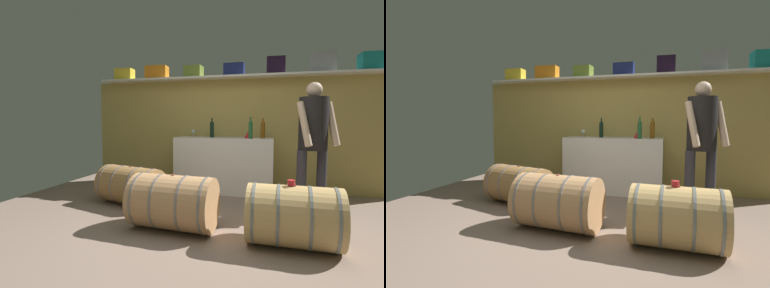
% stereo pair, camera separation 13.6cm
% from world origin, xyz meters
% --- Properties ---
extents(ground_plane, '(6.44, 7.95, 0.02)m').
position_xyz_m(ground_plane, '(0.00, 0.59, -0.01)').
color(ground_plane, '#846E60').
extents(back_wall_panel, '(5.24, 0.10, 1.93)m').
position_xyz_m(back_wall_panel, '(0.00, 2.38, 0.97)').
color(back_wall_panel, '#AB944D').
rests_on(back_wall_panel, ground).
extents(high_shelf_board, '(4.82, 0.40, 0.03)m').
position_xyz_m(high_shelf_board, '(0.00, 2.23, 1.95)').
color(high_shelf_board, silver).
rests_on(high_shelf_board, back_wall_panel).
extents(toolcase_yellow, '(0.33, 0.24, 0.21)m').
position_xyz_m(toolcase_yellow, '(-2.04, 2.23, 2.07)').
color(toolcase_yellow, yellow).
rests_on(toolcase_yellow, high_shelf_board).
extents(toolcase_orange, '(0.40, 0.27, 0.23)m').
position_xyz_m(toolcase_orange, '(-1.39, 2.23, 2.08)').
color(toolcase_orange, orange).
rests_on(toolcase_orange, high_shelf_board).
extents(toolcase_olive, '(0.31, 0.27, 0.20)m').
position_xyz_m(toolcase_olive, '(-0.70, 2.23, 2.06)').
color(toolcase_olive, olive).
rests_on(toolcase_olive, high_shelf_board).
extents(toolcase_navy, '(0.34, 0.20, 0.21)m').
position_xyz_m(toolcase_navy, '(0.01, 2.23, 2.07)').
color(toolcase_navy, navy).
rests_on(toolcase_navy, high_shelf_board).
extents(toolcase_black, '(0.29, 0.21, 0.28)m').
position_xyz_m(toolcase_black, '(0.69, 2.23, 2.10)').
color(toolcase_black, black).
rests_on(toolcase_black, high_shelf_board).
extents(toolcase_grey, '(0.37, 0.22, 0.31)m').
position_xyz_m(toolcase_grey, '(1.41, 2.23, 2.12)').
color(toolcase_grey, gray).
rests_on(toolcase_grey, high_shelf_board).
extents(toolcase_teal, '(0.32, 0.30, 0.27)m').
position_xyz_m(toolcase_teal, '(2.07, 2.23, 2.10)').
color(toolcase_teal, '#17807E').
rests_on(toolcase_teal, high_shelf_board).
extents(work_cabinet, '(1.62, 0.52, 0.93)m').
position_xyz_m(work_cabinet, '(-0.13, 2.06, 0.47)').
color(work_cabinet, white).
rests_on(work_cabinet, ground).
extents(wine_bottle_green, '(0.07, 0.07, 0.34)m').
position_xyz_m(wine_bottle_green, '(0.33, 1.87, 1.08)').
color(wine_bottle_green, '#265D32').
rests_on(wine_bottle_green, work_cabinet).
extents(wine_bottle_amber, '(0.07, 0.07, 0.32)m').
position_xyz_m(wine_bottle_amber, '(0.51, 2.03, 1.08)').
color(wine_bottle_amber, brown).
rests_on(wine_bottle_amber, work_cabinet).
extents(wine_bottle_dark, '(0.07, 0.07, 0.33)m').
position_xyz_m(wine_bottle_dark, '(-0.33, 2.05, 1.07)').
color(wine_bottle_dark, black).
rests_on(wine_bottle_dark, work_cabinet).
extents(wine_glass, '(0.07, 0.07, 0.13)m').
position_xyz_m(wine_glass, '(-0.70, 2.22, 1.02)').
color(wine_glass, white).
rests_on(wine_glass, work_cabinet).
extents(red_funnel, '(0.11, 0.11, 0.11)m').
position_xyz_m(red_funnel, '(0.28, 1.98, 0.98)').
color(red_funnel, red).
rests_on(red_funnel, work_cabinet).
extents(wine_barrel_near, '(0.89, 0.62, 0.61)m').
position_xyz_m(wine_barrel_near, '(0.87, 0.10, 0.30)').
color(wine_barrel_near, tan).
rests_on(wine_barrel_near, ground).
extents(wine_barrel_far, '(0.97, 0.68, 0.62)m').
position_xyz_m(wine_barrel_far, '(-0.39, 0.22, 0.31)').
color(wine_barrel_far, tan).
rests_on(wine_barrel_far, ground).
extents(wine_barrel_flank, '(1.05, 0.78, 0.56)m').
position_xyz_m(wine_barrel_flank, '(-1.30, 0.98, 0.28)').
color(wine_barrel_flank, '#A07341').
rests_on(wine_barrel_flank, ground).
extents(tasting_cup, '(0.07, 0.07, 0.05)m').
position_xyz_m(tasting_cup, '(0.84, 0.10, 0.62)').
color(tasting_cup, red).
rests_on(tasting_cup, wine_barrel_near).
extents(winemaker_pouring, '(0.57, 0.52, 1.71)m').
position_xyz_m(winemaker_pouring, '(1.17, 1.27, 1.05)').
color(winemaker_pouring, '#2D2C35').
rests_on(winemaker_pouring, ground).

